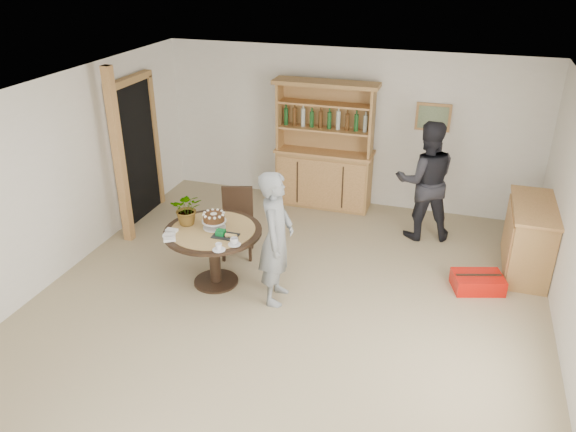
{
  "coord_description": "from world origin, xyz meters",
  "views": [
    {
      "loc": [
        1.69,
        -5.02,
        3.88
      ],
      "look_at": [
        -0.07,
        0.55,
        1.05
      ],
      "focal_mm": 35.0,
      "sensor_mm": 36.0,
      "label": 1
    }
  ],
  "objects_px": {
    "dining_chair": "(237,217)",
    "sideboard": "(529,238)",
    "hutch": "(324,165)",
    "dining_table": "(214,241)",
    "red_suitcase": "(478,282)",
    "adult_person": "(425,181)",
    "teen_boy": "(276,238)"
  },
  "relations": [
    {
      "from": "dining_table",
      "to": "red_suitcase",
      "type": "xyz_separation_m",
      "value": [
        3.17,
        0.84,
        -0.5
      ]
    },
    {
      "from": "dining_table",
      "to": "adult_person",
      "type": "relative_size",
      "value": 0.69
    },
    {
      "from": "sideboard",
      "to": "adult_person",
      "type": "distance_m",
      "value": 1.57
    },
    {
      "from": "sideboard",
      "to": "teen_boy",
      "type": "distance_m",
      "value": 3.33
    },
    {
      "from": "sideboard",
      "to": "teen_boy",
      "type": "relative_size",
      "value": 0.77
    },
    {
      "from": "adult_person",
      "to": "red_suitcase",
      "type": "relative_size",
      "value": 2.52
    },
    {
      "from": "sideboard",
      "to": "red_suitcase",
      "type": "relative_size",
      "value": 1.82
    },
    {
      "from": "dining_chair",
      "to": "adult_person",
      "type": "bearing_deg",
      "value": 10.73
    },
    {
      "from": "hutch",
      "to": "red_suitcase",
      "type": "relative_size",
      "value": 2.95
    },
    {
      "from": "dining_table",
      "to": "adult_person",
      "type": "height_order",
      "value": "adult_person"
    },
    {
      "from": "dining_chair",
      "to": "teen_boy",
      "type": "distance_m",
      "value": 1.31
    },
    {
      "from": "dining_table",
      "to": "dining_chair",
      "type": "relative_size",
      "value": 1.27
    },
    {
      "from": "dining_table",
      "to": "sideboard",
      "type": "bearing_deg",
      "value": 21.86
    },
    {
      "from": "hutch",
      "to": "adult_person",
      "type": "distance_m",
      "value": 1.77
    },
    {
      "from": "sideboard",
      "to": "dining_chair",
      "type": "distance_m",
      "value": 3.83
    },
    {
      "from": "dining_table",
      "to": "teen_boy",
      "type": "bearing_deg",
      "value": -6.71
    },
    {
      "from": "hutch",
      "to": "red_suitcase",
      "type": "xyz_separation_m",
      "value": [
        2.46,
        -1.91,
        -0.59
      ]
    },
    {
      "from": "sideboard",
      "to": "dining_chair",
      "type": "height_order",
      "value": "dining_chair"
    },
    {
      "from": "dining_chair",
      "to": "red_suitcase",
      "type": "bearing_deg",
      "value": -17.06
    },
    {
      "from": "dining_table",
      "to": "dining_chair",
      "type": "height_order",
      "value": "dining_chair"
    },
    {
      "from": "hutch",
      "to": "dining_table",
      "type": "bearing_deg",
      "value": -104.48
    },
    {
      "from": "hutch",
      "to": "red_suitcase",
      "type": "height_order",
      "value": "hutch"
    },
    {
      "from": "hutch",
      "to": "teen_boy",
      "type": "relative_size",
      "value": 1.24
    },
    {
      "from": "adult_person",
      "to": "dining_table",
      "type": "bearing_deg",
      "value": 26.33
    },
    {
      "from": "dining_table",
      "to": "red_suitcase",
      "type": "bearing_deg",
      "value": 14.79
    },
    {
      "from": "dining_chair",
      "to": "sideboard",
      "type": "bearing_deg",
      "value": -7.08
    },
    {
      "from": "sideboard",
      "to": "hutch",
      "type": "bearing_deg",
      "value": 157.79
    },
    {
      "from": "red_suitcase",
      "to": "sideboard",
      "type": "bearing_deg",
      "value": 32.09
    },
    {
      "from": "dining_chair",
      "to": "adult_person",
      "type": "xyz_separation_m",
      "value": [
        2.37,
        1.26,
        0.34
      ]
    },
    {
      "from": "dining_table",
      "to": "adult_person",
      "type": "xyz_separation_m",
      "value": [
        2.34,
        2.08,
        0.27
      ]
    },
    {
      "from": "dining_chair",
      "to": "teen_boy",
      "type": "height_order",
      "value": "teen_boy"
    },
    {
      "from": "adult_person",
      "to": "red_suitcase",
      "type": "bearing_deg",
      "value": 108.3
    }
  ]
}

